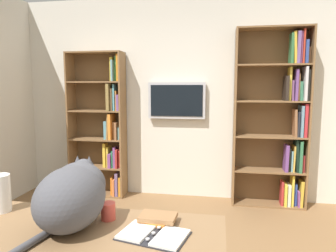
% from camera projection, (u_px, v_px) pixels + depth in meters
% --- Properties ---
extents(wall_back, '(4.52, 0.06, 2.70)m').
position_uv_depth(wall_back, '(181.00, 99.00, 4.14)').
color(wall_back, silver).
rests_on(wall_back, ground).
extents(bookshelf_left, '(0.90, 0.28, 2.22)m').
position_uv_depth(bookshelf_left, '(280.00, 119.00, 3.80)').
color(bookshelf_left, brown).
rests_on(bookshelf_left, ground).
extents(bookshelf_right, '(0.77, 0.28, 1.97)m').
position_uv_depth(bookshelf_right, '(104.00, 127.00, 4.20)').
color(bookshelf_right, brown).
rests_on(bookshelf_right, ground).
extents(wall_mounted_tv, '(0.77, 0.07, 0.48)m').
position_uv_depth(wall_mounted_tv, '(177.00, 101.00, 4.07)').
color(wall_mounted_tv, '#B7B7BC').
extents(cat, '(0.33, 0.58, 0.35)m').
position_uv_depth(cat, '(73.00, 194.00, 1.59)').
color(cat, '#4C4C51').
rests_on(cat, desk).
extents(open_binder, '(0.37, 0.29, 0.02)m').
position_uv_depth(open_binder, '(153.00, 235.00, 1.50)').
color(open_binder, '#26262B').
rests_on(open_binder, desk).
extents(paper_towel_roll, '(0.11, 0.11, 0.22)m').
position_uv_depth(paper_towel_roll, '(1.00, 193.00, 1.79)').
color(paper_towel_roll, white).
rests_on(paper_towel_roll, desk).
extents(coffee_mug, '(0.08, 0.08, 0.10)m').
position_uv_depth(coffee_mug, '(108.00, 211.00, 1.69)').
color(coffee_mug, '#D84C3F').
rests_on(coffee_mug, desk).
extents(desk_book_stack, '(0.20, 0.16, 0.05)m').
position_uv_depth(desk_book_stack, '(157.00, 219.00, 1.65)').
color(desk_book_stack, orange).
rests_on(desk_book_stack, desk).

